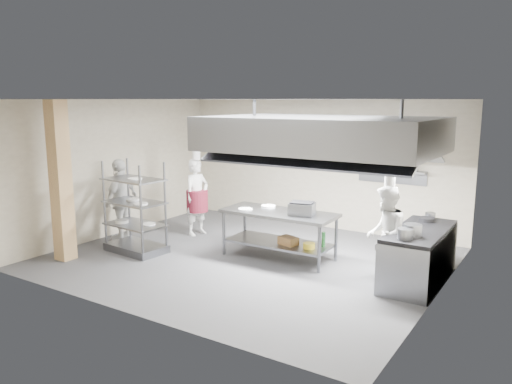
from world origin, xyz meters
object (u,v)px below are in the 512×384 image
Objects in this scene: island at (279,235)px; chef_plating at (122,200)px; griddle at (302,209)px; chef_head at (197,197)px; stockpot at (413,230)px; chef_line at (385,234)px; cooking_range at (419,257)px; pass_rack at (135,207)px.

chef_plating is (-3.48, -0.72, 0.43)m from island.
chef_plating is 3.93× the size of griddle.
chef_head is at bearing 124.59° from chef_plating.
chef_line is at bearing 159.50° from stockpot.
griddle reaches higher than cooking_range.
griddle is at bearing -110.03° from chef_line.
island is 2.68m from stockpot.
pass_rack is at bearing -92.53° from chef_line.
pass_rack is 4.03× the size of griddle.
island is 1.28× the size of chef_head.
stockpot is (5.21, 0.84, 0.09)m from pass_rack.
chef_plating reaches higher than island.
chef_head is 1.05× the size of chef_line.
chef_head is at bearing 87.00° from pass_rack.
chef_plating is 6.45× the size of stockpot.
chef_plating is 4.04m from griddle.
pass_rack is 3.32m from griddle.
chef_line is 3.62× the size of griddle.
griddle is at bearing 87.18° from chef_plating.
chef_head is 3.80× the size of griddle.
chef_head is at bearing 170.58° from stockpot.
chef_line reaches higher than griddle.
cooking_range is (2.60, 0.15, -0.04)m from island.
pass_rack is at bearing -171.97° from griddle.
chef_plating reaches higher than cooking_range.
chef_head is 4.55m from chef_line.
island is 2.46m from chef_head.
cooking_range is at bearing -8.27° from griddle.
chef_plating is 6.10m from stockpot.
stockpot is at bearing 54.81° from chef_line.
cooking_range is 7.30× the size of stockpot.
pass_rack is at bearing -170.88° from stockpot.
pass_rack is at bearing -165.67° from cooking_range.
chef_line is 5.63m from chef_plating.
island is at bearing 28.98° from pass_rack.
island is 2.60m from cooking_range.
chef_line reaches higher than stockpot.
chef_head is at bearing 176.16° from cooking_range.
cooking_range is at bearing 90.73° from stockpot.
cooking_range is 0.76m from stockpot.
cooking_range is 6.16m from chef_plating.
chef_plating is (-0.88, 0.46, -0.02)m from pass_rack.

